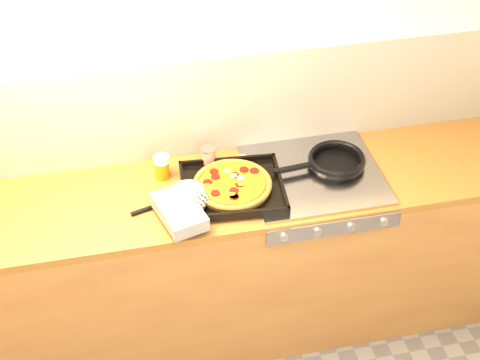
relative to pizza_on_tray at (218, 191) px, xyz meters
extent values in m
plane|color=beige|center=(0.01, 0.37, 0.30)|extent=(3.20, 0.00, 3.20)
cube|color=white|center=(0.01, 0.36, 0.20)|extent=(3.20, 0.02, 0.50)
cube|color=olive|center=(0.01, 0.07, -0.52)|extent=(3.20, 0.60, 0.86)
cube|color=brown|center=(0.01, 0.07, -0.07)|extent=(3.20, 0.60, 0.04)
cube|color=#9F9FA4|center=(0.46, -0.23, -0.10)|extent=(0.60, 0.03, 0.08)
cylinder|color=#A5A5AA|center=(0.24, -0.24, -0.10)|extent=(0.04, 0.02, 0.04)
cylinder|color=#A5A5AA|center=(0.39, -0.24, -0.10)|extent=(0.04, 0.02, 0.04)
cylinder|color=#A5A5AA|center=(0.54, -0.24, -0.10)|extent=(0.04, 0.02, 0.04)
cylinder|color=#A5A5AA|center=(0.69, -0.24, -0.10)|extent=(0.04, 0.02, 0.04)
cube|color=#9F9FA4|center=(0.46, 0.07, -0.04)|extent=(0.60, 0.56, 0.02)
cube|color=black|center=(0.07, 0.03, -0.03)|extent=(0.48, 0.43, 0.01)
cube|color=black|center=(0.09, 0.22, -0.01)|extent=(0.45, 0.05, 0.02)
cube|color=black|center=(0.06, -0.16, -0.01)|extent=(0.45, 0.05, 0.02)
cube|color=black|center=(0.29, 0.01, -0.01)|extent=(0.04, 0.39, 0.02)
cube|color=black|center=(-0.14, 0.05, -0.01)|extent=(0.04, 0.39, 0.02)
cylinder|color=olive|center=(0.07, 0.03, -0.01)|extent=(0.36, 0.36, 0.02)
torus|color=olive|center=(0.07, 0.03, 0.00)|extent=(0.38, 0.38, 0.03)
cylinder|color=#C27B17|center=(0.07, 0.03, 0.01)|extent=(0.32, 0.32, 0.01)
cylinder|color=maroon|center=(0.10, 0.01, 0.01)|extent=(0.04, 0.04, 0.01)
cylinder|color=maroon|center=(0.01, 0.12, 0.01)|extent=(0.04, 0.04, 0.01)
cylinder|color=maroon|center=(0.06, -0.07, 0.01)|extent=(0.04, 0.04, 0.01)
cylinder|color=maroon|center=(-0.03, 0.05, 0.01)|extent=(0.04, 0.04, 0.01)
cylinder|color=maroon|center=(0.14, 0.11, 0.01)|extent=(0.04, 0.04, 0.01)
cylinder|color=maroon|center=(0.09, 0.08, 0.01)|extent=(0.04, 0.04, 0.01)
cylinder|color=maroon|center=(-0.01, -0.03, 0.01)|extent=(0.04, 0.04, 0.01)
cylinder|color=maroon|center=(0.18, 0.09, 0.01)|extent=(0.04, 0.04, 0.01)
cylinder|color=maroon|center=(0.06, -0.07, 0.01)|extent=(0.04, 0.04, 0.01)
cylinder|color=maroon|center=(0.07, -0.03, 0.01)|extent=(0.04, 0.04, 0.01)
cylinder|color=maroon|center=(0.01, 0.08, 0.01)|extent=(0.04, 0.04, 0.01)
ellipsoid|color=gold|center=(-0.02, 0.02, 0.02)|extent=(0.04, 0.03, 0.01)
ellipsoid|color=gold|center=(-0.04, 0.03, 0.02)|extent=(0.04, 0.03, 0.01)
ellipsoid|color=gold|center=(0.07, 0.08, 0.02)|extent=(0.04, 0.03, 0.01)
ellipsoid|color=gold|center=(0.07, 0.13, 0.02)|extent=(0.04, 0.03, 0.01)
ellipsoid|color=gold|center=(0.05, -0.05, 0.02)|extent=(0.04, 0.03, 0.01)
ellipsoid|color=gold|center=(0.11, 0.01, 0.02)|extent=(0.04, 0.03, 0.01)
ellipsoid|color=gold|center=(0.10, 0.03, 0.02)|extent=(0.04, 0.03, 0.01)
ellipsoid|color=gold|center=(-0.01, 0.01, 0.02)|extent=(0.04, 0.03, 0.01)
ellipsoid|color=gold|center=(0.09, 0.11, 0.02)|extent=(0.04, 0.03, 0.01)
ellipsoid|color=silver|center=(0.07, 0.12, 0.01)|extent=(0.04, 0.04, 0.01)
ellipsoid|color=silver|center=(0.09, 0.07, 0.01)|extent=(0.04, 0.04, 0.01)
ellipsoid|color=silver|center=(0.12, 0.05, 0.01)|extent=(0.04, 0.04, 0.01)
cube|color=black|center=(-0.19, -0.11, 0.01)|extent=(0.22, 0.30, 0.06)
ellipsoid|color=black|center=(-0.13, 0.01, 0.01)|extent=(0.17, 0.17, 0.06)
cylinder|color=black|center=(-0.10, -0.08, 0.01)|extent=(0.11, 0.13, 0.06)
cylinder|color=black|center=(0.58, 0.11, -0.03)|extent=(0.27, 0.27, 0.01)
torus|color=black|center=(0.58, 0.11, 0.00)|extent=(0.29, 0.29, 0.03)
cube|color=black|center=(0.37, 0.08, 0.00)|extent=(0.19, 0.04, 0.02)
cylinder|color=maroon|center=(0.00, 0.24, 0.00)|extent=(0.08, 0.08, 0.09)
cylinder|color=#B2B2B7|center=(0.00, 0.24, 0.05)|extent=(0.09, 0.09, 0.01)
cylinder|color=#B2B2B7|center=(0.00, 0.24, -0.04)|extent=(0.09, 0.09, 0.01)
cylinder|color=orange|center=(-0.22, 0.21, 0.00)|extent=(0.07, 0.07, 0.09)
cylinder|color=silver|center=(-0.22, 0.21, 0.06)|extent=(0.08, 0.08, 0.03)
cylinder|color=#AE6D49|center=(0.03, 0.25, -0.04)|extent=(0.26, 0.06, 0.02)
ellipsoid|color=#AE6D49|center=(0.17, 0.27, -0.04)|extent=(0.06, 0.04, 0.02)
cube|color=black|center=(-0.16, 0.04, -0.04)|extent=(0.12, 0.11, 0.01)
cylinder|color=black|center=(-0.30, 0.00, -0.04)|extent=(0.18, 0.07, 0.02)
camera|label=1|loc=(-0.43, -2.42, 2.04)|focal=55.00mm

